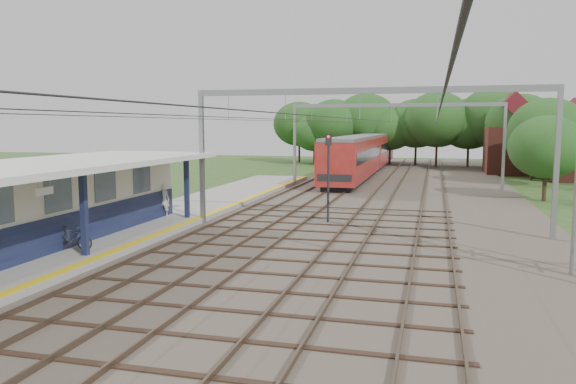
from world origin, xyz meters
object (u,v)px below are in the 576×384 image
(signal_post, at_px, (328,166))
(bicycle, at_px, (72,238))
(train, at_px, (366,153))
(person, at_px, (164,200))

(signal_post, bearing_deg, bicycle, -140.00)
(train, height_order, signal_post, signal_post)
(bicycle, bearing_deg, person, -7.04)
(person, relative_size, bicycle, 1.10)
(train, bearing_deg, signal_post, -86.68)
(person, xyz_separation_m, train, (6.76, 33.72, 1.05))
(train, distance_m, signal_post, 31.95)
(bicycle, bearing_deg, train, -18.34)
(signal_post, bearing_deg, person, -179.37)
(person, distance_m, bicycle, 8.46)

